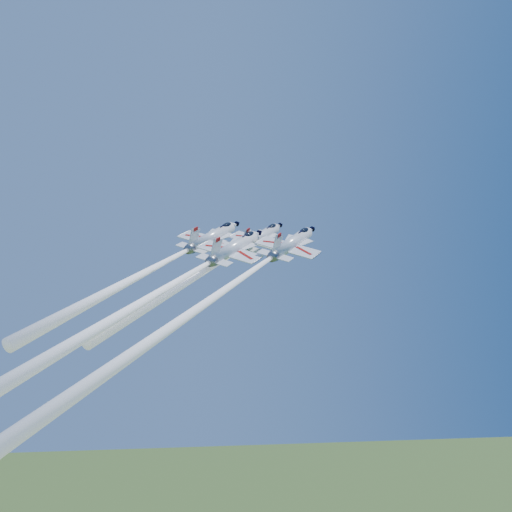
{
  "coord_description": "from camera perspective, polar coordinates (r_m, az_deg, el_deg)",
  "views": [
    {
      "loc": [
        -15.57,
        -98.01,
        78.45
      ],
      "look_at": [
        0.0,
        0.0,
        91.25
      ],
      "focal_mm": 40.0,
      "sensor_mm": 36.0,
      "label": 1
    }
  ],
  "objects": [
    {
      "name": "jet_lead",
      "position": [
        91.44,
        -4.33,
        -1.01
      ],
      "size": [
        22.24,
        35.07,
        33.27
      ],
      "rotation": [
        0.46,
        0.31,
        -0.56
      ],
      "color": "white"
    },
    {
      "name": "jet_left",
      "position": [
        92.66,
        -9.75,
        -0.94
      ],
      "size": [
        23.29,
        36.28,
        33.96
      ],
      "rotation": [
        0.46,
        0.31,
        -0.56
      ],
      "color": "white"
    },
    {
      "name": "jet_right",
      "position": [
        77.89,
        -4.17,
        -4.1
      ],
      "size": [
        28.52,
        46.94,
        48.69
      ],
      "rotation": [
        0.46,
        0.31,
        -0.56
      ],
      "color": "white"
    },
    {
      "name": "jet_slot",
      "position": [
        80.12,
        -9.21,
        -3.31
      ],
      "size": [
        25.0,
        39.97,
        39.06
      ],
      "rotation": [
        0.46,
        0.31,
        -0.56
      ],
      "color": "white"
    }
  ]
}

